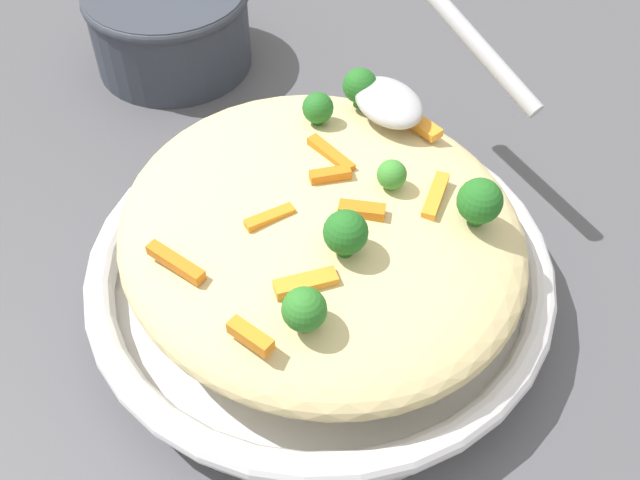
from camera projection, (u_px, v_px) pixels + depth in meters
ground_plane at (320, 297)px, 0.53m from camera, size 2.40×2.40×0.00m
serving_bowl at (320, 275)px, 0.52m from camera, size 0.31×0.31×0.04m
pasta_mound at (320, 231)px, 0.48m from camera, size 0.27×0.25×0.06m
carrot_piece_0 at (420, 125)px, 0.51m from camera, size 0.03×0.02×0.01m
carrot_piece_1 at (306, 283)px, 0.42m from camera, size 0.02×0.04×0.01m
carrot_piece_2 at (435, 196)px, 0.46m from camera, size 0.03×0.04×0.01m
carrot_piece_3 at (330, 175)px, 0.47m from camera, size 0.01×0.03×0.01m
carrot_piece_4 at (331, 154)px, 0.49m from camera, size 0.04×0.01×0.01m
carrot_piece_5 at (175, 261)px, 0.43m from camera, size 0.04×0.02×0.01m
carrot_piece_6 at (267, 213)px, 0.45m from camera, size 0.01×0.03×0.01m
carrot_piece_7 at (362, 210)px, 0.45m from camera, size 0.02×0.03×0.01m
carrot_piece_8 at (250, 336)px, 0.40m from camera, size 0.03×0.02×0.01m
broccoli_floret_0 at (392, 175)px, 0.46m from camera, size 0.02×0.02×0.02m
broccoli_floret_1 at (360, 86)px, 0.52m from camera, size 0.02×0.02×0.03m
broccoli_floret_2 at (318, 108)px, 0.51m from camera, size 0.02×0.02×0.02m
broccoli_floret_3 at (346, 233)px, 0.42m from camera, size 0.03×0.03×0.03m
broccoli_floret_4 at (480, 201)px, 0.45m from camera, size 0.03×0.03×0.03m
broccoli_floret_5 at (304, 310)px, 0.40m from camera, size 0.02×0.02×0.03m
serving_spoon at (416, 78)px, 0.51m from camera, size 0.14×0.10×0.07m
companion_bowl at (170, 23)px, 0.69m from camera, size 0.15×0.15×0.08m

